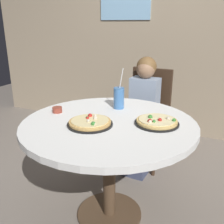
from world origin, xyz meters
name	(u,v)px	position (x,y,z in m)	size (l,w,h in m)	color
ground_plane	(109,214)	(0.00, 0.00, 0.00)	(8.00, 8.00, 0.00)	slate
wall_with_window	(172,16)	(0.00, 1.81, 1.45)	(5.20, 0.14, 2.90)	gray
dining_table	(109,136)	(0.00, 0.00, 0.65)	(1.15, 1.15, 0.75)	white
chair_wooden	(148,112)	(0.01, 0.92, 0.53)	(0.42, 0.42, 0.95)	#382619
diner_child	(141,122)	(0.00, 0.74, 0.48)	(0.27, 0.42, 1.08)	#3F4766
pizza_veggie	(90,123)	(-0.08, -0.11, 0.77)	(0.29, 0.29, 0.05)	black
pizza_cheese	(157,122)	(0.30, 0.08, 0.77)	(0.28, 0.28, 0.05)	black
soda_cup	(119,98)	(-0.05, 0.29, 0.83)	(0.08, 0.08, 0.31)	#3F72B2
sauce_bowl	(57,110)	(-0.42, 0.02, 0.77)	(0.07, 0.07, 0.04)	brown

